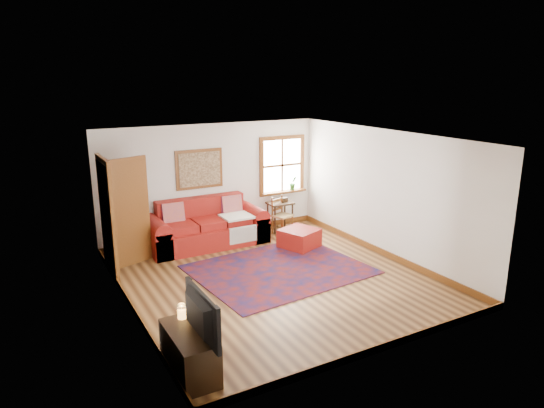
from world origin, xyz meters
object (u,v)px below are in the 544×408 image
red_leather_sofa (206,230)px  ladder_back_chair (281,214)px  side_table (280,207)px  media_cabinet (189,352)px  red_ottoman (299,238)px

red_leather_sofa → ladder_back_chair: size_ratio=2.95×
side_table → ladder_back_chair: (-0.08, -0.17, -0.10)m
media_cabinet → red_ottoman: bearing=41.5°
side_table → media_cabinet: 5.71m
red_ottoman → ladder_back_chair: (0.14, 1.02, 0.26)m
red_ottoman → ladder_back_chair: bearing=61.2°
ladder_back_chair → media_cabinet: (-3.66, -4.13, -0.18)m
red_leather_sofa → red_ottoman: (1.62, -1.12, -0.13)m
red_ottoman → media_cabinet: media_cabinet is taller
red_leather_sofa → ladder_back_chair: 1.77m
red_ottoman → red_leather_sofa: bearing=124.4°
side_table → media_cabinet: size_ratio=0.68×
ladder_back_chair → media_cabinet: ladder_back_chair is taller
media_cabinet → side_table: bearing=49.0°
red_leather_sofa → media_cabinet: size_ratio=2.51×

